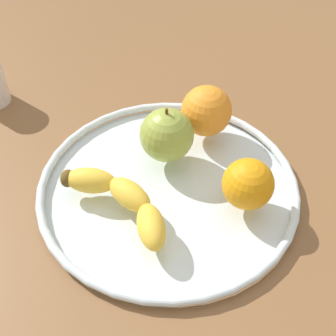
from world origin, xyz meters
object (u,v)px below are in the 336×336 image
at_px(apple, 167,135).
at_px(orange_back_right, 248,184).
at_px(banana, 120,199).
at_px(fruit_bowl, 168,186).
at_px(orange_front_right, 206,111).

relative_size(apple, orange_back_right, 1.26).
bearing_deg(orange_back_right, banana, 46.50).
height_order(fruit_bowl, orange_front_right, orange_front_right).
bearing_deg(orange_back_right, apple, 2.39).
bearing_deg(banana, orange_front_right, -85.35).
relative_size(orange_back_right, orange_front_right, 0.88).
relative_size(apple, orange_front_right, 1.11).
bearing_deg(fruit_bowl, orange_back_right, -155.30).
bearing_deg(orange_back_right, orange_front_right, -29.74).
xyz_separation_m(apple, orange_back_right, (-0.14, -0.01, -0.01)).
distance_m(banana, apple, 0.12).
bearing_deg(apple, fruit_bowl, 134.53).
relative_size(banana, orange_back_right, 2.83).
relative_size(banana, orange_front_right, 2.51).
xyz_separation_m(fruit_bowl, banana, (0.02, 0.08, 0.03)).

